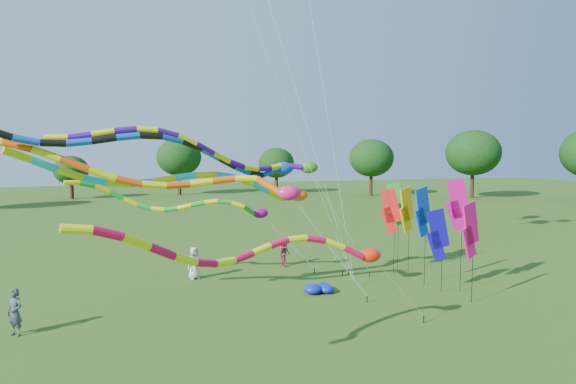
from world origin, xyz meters
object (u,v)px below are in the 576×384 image
object	(u,v)px
person_a	(194,263)
person_c	(285,252)
tube_kite_red	(280,250)
person_b	(15,312)
blue_nylon_heap	(322,289)
tube_kite_orange	(166,176)

from	to	relation	value
person_a	person_c	distance (m)	5.48
person_a	tube_kite_red	bearing A→B (deg)	-101.22
person_b	person_c	xyz separation A→B (m)	(12.17, 7.48, -0.08)
person_b	tube_kite_red	bearing A→B (deg)	6.48
blue_nylon_heap	person_b	world-z (taller)	person_b
blue_nylon_heap	person_a	distance (m)	7.00
tube_kite_red	person_c	size ratio (longest dim) A/B	7.59
tube_kite_orange	person_b	xyz separation A→B (m)	(-5.41, -0.39, -4.83)
tube_kite_red	tube_kite_orange	bearing A→B (deg)	103.74
tube_kite_red	person_b	bearing A→B (deg)	133.12
person_a	person_c	world-z (taller)	person_a
tube_kite_red	person_b	distance (m)	10.22
tube_kite_red	blue_nylon_heap	xyz separation A→B (m)	(3.80, 6.58, -3.41)
person_b	person_c	distance (m)	14.28
tube_kite_orange	blue_nylon_heap	bearing A→B (deg)	14.06
person_a	person_b	size ratio (longest dim) A/B	0.97
tube_kite_red	person_c	xyz separation A→B (m)	(3.60, 12.32, -2.83)
tube_kite_red	blue_nylon_heap	bearing A→B (deg)	42.55
blue_nylon_heap	person_b	bearing A→B (deg)	-172.02
tube_kite_orange	person_b	world-z (taller)	tube_kite_orange
person_a	blue_nylon_heap	bearing A→B (deg)	-58.11
tube_kite_red	person_c	bearing A→B (deg)	56.31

